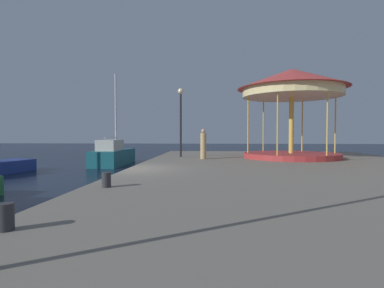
% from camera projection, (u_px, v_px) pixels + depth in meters
% --- Properties ---
extents(ground_plane, '(120.00, 120.00, 0.00)m').
position_uv_depth(ground_plane, '(127.00, 188.00, 12.55)').
color(ground_plane, black).
extents(quay_dock, '(14.73, 26.67, 0.80)m').
position_uv_depth(quay_dock, '(310.00, 180.00, 12.06)').
color(quay_dock, gray).
rests_on(quay_dock, ground).
extents(sailboat_teal, '(1.83, 5.48, 6.67)m').
position_uv_depth(sailboat_teal, '(113.00, 155.00, 22.00)').
color(sailboat_teal, '#19606B').
rests_on(sailboat_teal, ground).
extents(carousel, '(6.38, 6.38, 5.27)m').
position_uv_depth(carousel, '(292.00, 92.00, 18.02)').
color(carousel, '#B23333').
rests_on(carousel, quay_dock).
extents(lamp_post_mid_promenade, '(0.36, 0.36, 4.27)m').
position_uv_depth(lamp_post_mid_promenade, '(181.00, 110.00, 18.98)').
color(lamp_post_mid_promenade, black).
rests_on(lamp_post_mid_promenade, quay_dock).
extents(bollard_center, '(0.24, 0.24, 0.40)m').
position_uv_depth(bollard_center, '(106.00, 180.00, 8.12)').
color(bollard_center, '#2D2D33').
rests_on(bollard_center, quay_dock).
extents(bollard_south, '(0.24, 0.24, 0.40)m').
position_uv_depth(bollard_south, '(5.00, 217.00, 4.47)').
color(bollard_south, '#2D2D33').
rests_on(bollard_south, quay_dock).
extents(person_far_corner, '(0.34, 0.34, 1.72)m').
position_uv_depth(person_far_corner, '(203.00, 145.00, 17.47)').
color(person_far_corner, tan).
rests_on(person_far_corner, quay_dock).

